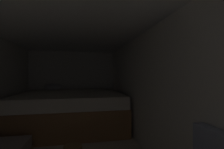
% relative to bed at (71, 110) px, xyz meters
% --- Properties ---
extents(wall_back, '(2.62, 0.05, 1.98)m').
position_rel_bed_xyz_m(wall_back, '(0.00, 1.08, 0.58)').
color(wall_back, silver).
rests_on(wall_back, ground).
extents(wall_right, '(0.05, 5.31, 1.98)m').
position_rel_bed_xyz_m(wall_right, '(1.29, -1.60, 0.58)').
color(wall_right, silver).
rests_on(wall_right, ground).
extents(ceiling_slab, '(2.62, 5.31, 0.05)m').
position_rel_bed_xyz_m(ceiling_slab, '(0.00, -1.60, 1.59)').
color(ceiling_slab, white).
rests_on(ceiling_slab, wall_left).
extents(bed, '(2.40, 2.01, 1.01)m').
position_rel_bed_xyz_m(bed, '(0.00, 0.00, 0.00)').
color(bed, olive).
rests_on(bed, ground).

